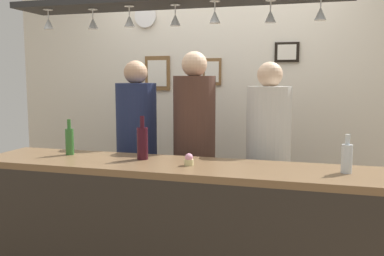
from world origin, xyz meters
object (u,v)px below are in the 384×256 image
person_right_white_patterned_shirt (268,147)px  cupcake (189,160)px  person_left_navy_shirt (137,140)px  person_middle_brown_shirt (194,137)px  bottle_wine_dark_red (142,142)px  picture_frame_upper_small (287,52)px  picture_frame_caricature (157,73)px  picture_frame_crest (212,72)px  bottle_soda_clear (347,158)px  bottle_beer_green_import (70,141)px  wall_clock (145,16)px

person_right_white_patterned_shirt → cupcake: 0.82m
person_left_navy_shirt → person_middle_brown_shirt: 0.51m
bottle_wine_dark_red → cupcake: bottle_wine_dark_red is taller
person_middle_brown_shirt → picture_frame_upper_small: (0.67, 0.73, 0.71)m
person_right_white_patterned_shirt → bottle_wine_dark_red: bearing=-143.2°
person_left_navy_shirt → bottle_wine_dark_red: person_left_navy_shirt is taller
picture_frame_caricature → person_left_navy_shirt: bearing=-83.3°
picture_frame_crest → picture_frame_upper_small: picture_frame_upper_small is taller
picture_frame_crest → bottle_soda_clear: bearing=-50.3°
person_middle_brown_shirt → bottle_beer_green_import: bearing=-143.2°
person_left_navy_shirt → bottle_beer_green_import: 0.65m
wall_clock → cupcake: bearing=-58.5°
person_middle_brown_shirt → picture_frame_caricature: (-0.59, 0.73, 0.52)m
picture_frame_crest → wall_clock: wall_clock is taller
person_middle_brown_shirt → cupcake: person_middle_brown_shirt is taller
person_right_white_patterned_shirt → cupcake: (-0.43, -0.70, 0.01)m
cupcake → picture_frame_upper_small: size_ratio=0.35×
person_left_navy_shirt → picture_frame_upper_small: size_ratio=7.58×
picture_frame_caricature → wall_clock: (-0.12, -0.01, 0.56)m
cupcake → picture_frame_caricature: picture_frame_caricature is taller
bottle_wine_dark_red → picture_frame_caricature: size_ratio=0.88×
person_right_white_patterned_shirt → picture_frame_crest: (-0.62, 0.73, 0.59)m
bottle_beer_green_import → picture_frame_upper_small: size_ratio=1.18×
person_left_navy_shirt → bottle_beer_green_import: person_left_navy_shirt is taller
bottle_wine_dark_red → picture_frame_crest: picture_frame_crest is taller
picture_frame_upper_small → picture_frame_caricature: (-1.26, 0.00, -0.19)m
bottle_wine_dark_red → picture_frame_caricature: 1.47m
bottle_beer_green_import → cupcake: (0.94, -0.12, -0.07)m
bottle_wine_dark_red → picture_frame_crest: size_ratio=1.15×
bottle_wine_dark_red → bottle_beer_green_import: bottle_wine_dark_red is taller
wall_clock → bottle_beer_green_import: bearing=-92.9°
person_left_navy_shirt → picture_frame_crest: bearing=57.0°
person_middle_brown_shirt → wall_clock: 1.48m
cupcake → picture_frame_crest: bearing=97.7°
bottle_soda_clear → picture_frame_caricature: (-1.71, 1.38, 0.51)m
person_right_white_patterned_shirt → cupcake: person_right_white_patterned_shirt is taller
bottle_beer_green_import → picture_frame_caricature: size_ratio=0.76×
picture_frame_upper_small → picture_frame_caricature: picture_frame_upper_small is taller
bottle_beer_green_import → wall_clock: size_ratio=1.18×
bottle_soda_clear → picture_frame_caricature: size_ratio=0.68×
person_left_navy_shirt → person_right_white_patterned_shirt: size_ratio=1.01×
picture_frame_upper_small → picture_frame_caricature: size_ratio=0.65×
bottle_beer_green_import → picture_frame_crest: size_ratio=1.00×
bottle_soda_clear → picture_frame_crest: size_ratio=0.88×
bottle_beer_green_import → picture_frame_crest: picture_frame_crest is taller
person_right_white_patterned_shirt → bottle_beer_green_import: person_right_white_patterned_shirt is taller
bottle_wine_dark_red → bottle_soda_clear: bearing=-2.1°
bottle_soda_clear → picture_frame_caricature: 2.25m
wall_clock → person_right_white_patterned_shirt: bearing=-29.1°
person_middle_brown_shirt → cupcake: size_ratio=22.24×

